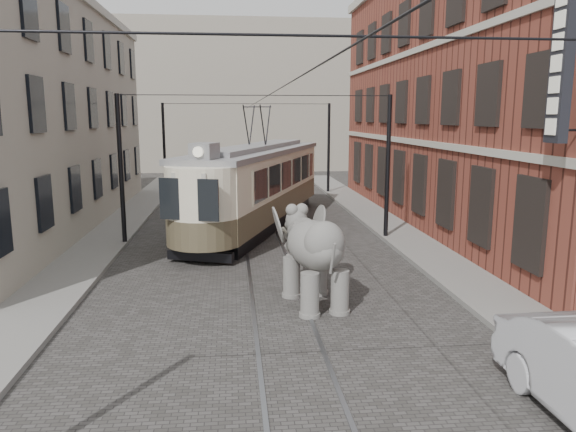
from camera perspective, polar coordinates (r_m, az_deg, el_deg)
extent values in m
plane|color=#423F3D|center=(16.73, -1.46, -7.38)|extent=(120.00, 120.00, 0.00)
cube|color=slate|center=(18.15, 17.89, -6.22)|extent=(2.00, 60.00, 0.15)
cube|color=slate|center=(17.49, -23.39, -7.21)|extent=(2.00, 60.00, 0.15)
cube|color=brown|center=(27.73, 20.70, 11.58)|extent=(8.00, 26.00, 12.00)
cube|color=gray|center=(27.68, -26.93, 9.06)|extent=(7.00, 24.00, 10.00)
cube|color=gray|center=(55.93, -4.71, 12.30)|extent=(28.00, 10.00, 14.00)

